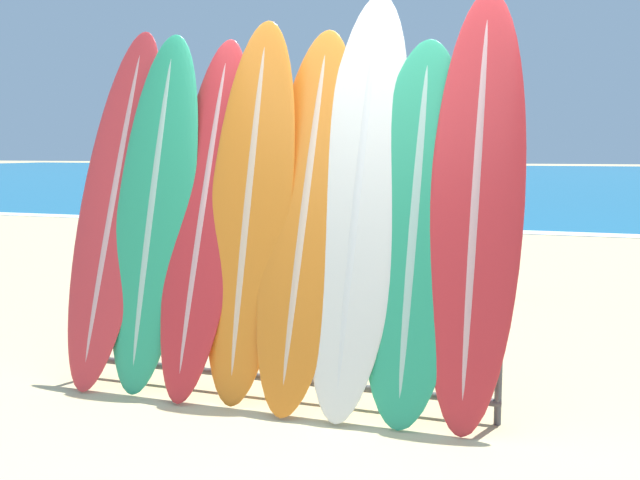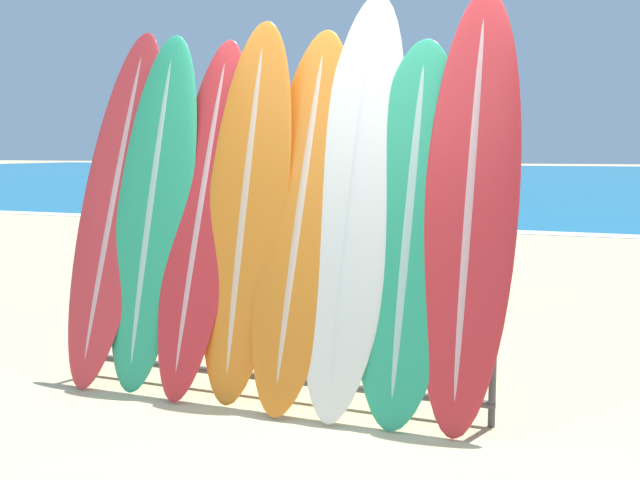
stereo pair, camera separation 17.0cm
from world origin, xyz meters
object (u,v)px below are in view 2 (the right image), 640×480
Objects in this scene: surfboard_slot_4 at (302,213)px; surfboard_slot_7 at (470,204)px; surfboard_slot_5 at (354,197)px; surfboard_slot_6 at (409,226)px; surfboard_slot_1 at (154,208)px; person_mid_beach at (498,213)px; surfboard_slot_3 at (247,207)px; surfboard_slot_0 at (116,202)px; surfboard_slot_2 at (203,212)px; person_near_water at (376,188)px; surfboard_rack at (271,322)px.

surfboard_slot_7 reaches higher than surfboard_slot_4.
surfboard_slot_6 is at bearing -8.55° from surfboard_slot_5.
surfboard_slot_7 is (1.99, 0.03, 0.08)m from surfboard_slot_1.
person_mid_beach is (-0.37, 3.72, -0.35)m from surfboard_slot_7.
surfboard_slot_5 reaches higher than surfboard_slot_4.
surfboard_slot_4 is 0.65m from surfboard_slot_6.
person_mid_beach is at bearing 75.63° from surfboard_slot_3.
surfboard_slot_3 is at bearing 9.09° from person_mid_beach.
surfboard_slot_6 is at bearing -1.01° from surfboard_slot_0.
surfboard_slot_5 is at bearing 5.68° from surfboard_slot_4.
surfboard_slot_6 is at bearing 24.11° from person_mid_beach.
surfboard_slot_3 is (0.31, -0.01, 0.04)m from surfboard_slot_2.
person_near_water is at bearing 108.34° from surfboard_slot_6.
surfboard_slot_5 reaches higher than surfboard_rack.
surfboard_slot_4 is 1.44× the size of person_mid_beach.
person_near_water is (-1.81, 8.00, 0.39)m from surfboard_rack.
surfboard_slot_2 is (-0.49, 0.06, 0.64)m from surfboard_rack.
surfboard_slot_5 reaches higher than surfboard_slot_2.
surfboard_slot_4 is (0.35, 0.02, -0.02)m from surfboard_slot_3.
surfboard_slot_1 is at bearing -179.73° from surfboard_slot_3.
surfboard_slot_4 is at bearing 178.26° from surfboard_slot_6.
surfboard_slot_5 is 8.24m from person_near_water.
person_near_water is (-0.98, 7.96, -0.27)m from surfboard_slot_1.
person_mid_beach is (0.78, 3.79, 0.39)m from surfboard_rack.
surfboard_slot_3 is 1.46× the size of person_near_water.
surfboard_slot_4 is at bearing 16.36° from person_near_water.
surfboard_slot_2 is at bearing 2.30° from surfboard_slot_1.
surfboard_slot_5 is 3.73m from person_mid_beach.
surfboard_slot_7 is (1.16, 0.07, 0.74)m from surfboard_rack.
surfboard_slot_5 reaches higher than surfboard_slot_7.
surfboard_slot_0 is at bearing 7.07° from person_near_water.
surfboard_slot_1 is at bearing 177.13° from surfboard_rack.
surfboard_slot_2 is (0.35, 0.01, -0.02)m from surfboard_slot_1.
surfboard_rack is at bearing -176.71° from surfboard_slot_6.
surfboard_slot_3 is 1.47× the size of person_mid_beach.
surfboard_slot_2 is at bearing -177.51° from surfboard_slot_5.
surfboard_slot_1 reaches higher than surfboard_slot_6.
surfboard_slot_6 is (1.98, -0.03, -0.08)m from surfboard_slot_0.
person_mid_beach is at bearing 78.36° from surfboard_rack.
surfboard_slot_2 is 0.98m from surfboard_slot_5.
surfboard_slot_6 reaches higher than person_near_water.
person_near_water is 4.94m from person_mid_beach.
surfboard_slot_1 is 0.35m from surfboard_slot_2.
surfboard_slot_2 is at bearing 177.96° from surfboard_slot_3.
surfboard_rack is 1.18× the size of surfboard_slot_1.
surfboard_slot_1 is at bearing -178.56° from surfboard_slot_4.
surfboard_slot_0 is 4.19m from person_mid_beach.
surfboard_rack is 1.06m from surfboard_slot_1.
surfboard_slot_6 is (1.00, 0.00, -0.08)m from surfboard_slot_3.
person_near_water is at bearing 110.52° from surfboard_slot_7.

